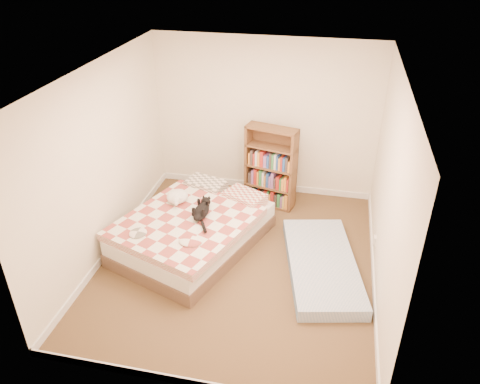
% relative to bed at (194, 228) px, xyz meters
% --- Properties ---
extents(room, '(3.51, 4.01, 2.51)m').
position_rel_bed_xyz_m(room, '(0.67, -0.25, 0.95)').
color(room, '#4E3621').
rests_on(room, ground).
extents(bed, '(2.07, 2.44, 0.55)m').
position_rel_bed_xyz_m(bed, '(0.00, 0.00, 0.00)').
color(bed, brown).
rests_on(bed, room).
extents(bookshelf, '(0.84, 0.44, 1.30)m').
position_rel_bed_xyz_m(bookshelf, '(0.85, 1.30, 0.25)').
color(bookshelf, '#57331D').
rests_on(bookshelf, room).
extents(floor_mattress, '(1.21, 1.98, 0.17)m').
position_rel_bed_xyz_m(floor_mattress, '(1.76, -0.21, -0.17)').
color(floor_mattress, '#6B8CB2').
rests_on(floor_mattress, room).
extents(black_cat, '(0.23, 0.71, 0.16)m').
position_rel_bed_xyz_m(black_cat, '(0.13, -0.01, 0.32)').
color(black_cat, black).
rests_on(black_cat, bed).
extents(white_dog, '(0.42, 0.43, 0.16)m').
position_rel_bed_xyz_m(white_dog, '(-0.30, 0.25, 0.32)').
color(white_dog, white).
rests_on(white_dog, bed).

